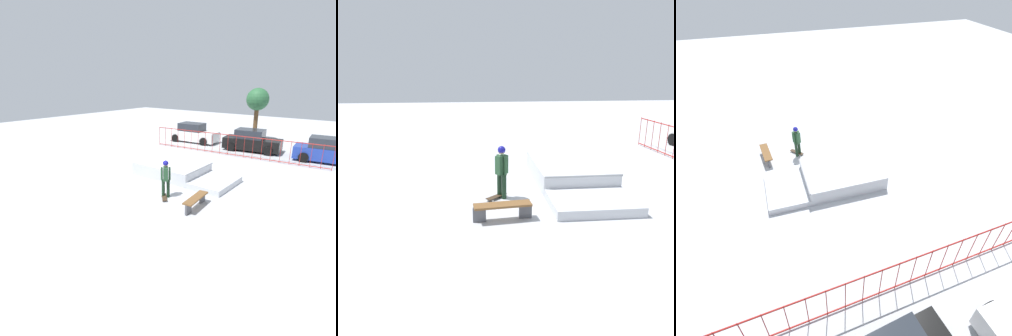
% 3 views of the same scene
% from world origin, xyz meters
% --- Properties ---
extents(ground_plane, '(60.00, 60.00, 0.00)m').
position_xyz_m(ground_plane, '(0.00, 0.00, 0.00)').
color(ground_plane, '#B7BABF').
extents(skate_ramp, '(5.41, 2.61, 0.74)m').
position_xyz_m(skate_ramp, '(-0.36, -0.01, 0.32)').
color(skate_ramp, silver).
rests_on(skate_ramp, ground).
extents(skater, '(0.41, 0.43, 1.73)m').
position_xyz_m(skater, '(0.82, -2.67, 1.01)').
color(skater, black).
rests_on(skater, ground).
extents(skateboard, '(0.68, 0.73, 0.09)m').
position_xyz_m(skateboard, '(0.88, -2.85, 0.08)').
color(skateboard, '#3F2D1E').
rests_on(skateboard, ground).
extents(park_bench, '(0.56, 1.65, 0.48)m').
position_xyz_m(park_bench, '(2.48, -2.79, 0.36)').
color(park_bench, brown).
rests_on(park_bench, ground).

